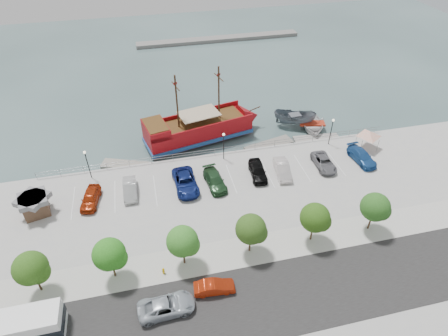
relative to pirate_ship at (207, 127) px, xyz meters
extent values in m
plane|color=#384D4D|center=(1.06, -13.59, -2.00)|extent=(160.00, 160.00, 0.00)
cube|color=black|center=(1.06, -29.59, -0.99)|extent=(100.00, 8.00, 0.04)
cube|color=#B7B5AE|center=(1.06, -23.59, -0.98)|extent=(100.00, 4.00, 0.05)
cylinder|color=gray|center=(1.06, -5.79, -0.05)|extent=(50.00, 0.06, 0.06)
cylinder|color=gray|center=(1.06, -5.79, -0.45)|extent=(50.00, 0.06, 0.06)
cube|color=slate|center=(11.06, 41.41, -1.60)|extent=(40.00, 3.00, 0.80)
cube|color=maroon|center=(-1.33, -0.30, -0.09)|extent=(16.73, 8.39, 2.60)
cube|color=#1E488A|center=(-1.33, -0.30, -0.94)|extent=(17.09, 8.75, 0.60)
cone|color=maroon|center=(7.27, 1.63, -0.09)|extent=(4.18, 5.39, 4.81)
cube|color=maroon|center=(-7.68, -1.72, 1.91)|extent=(4.03, 5.54, 1.40)
cube|color=#523213|center=(-7.68, -1.72, 2.66)|extent=(3.74, 5.11, 0.12)
cube|color=#523213|center=(-0.84, -0.19, 1.26)|extent=(13.67, 7.15, 0.15)
cube|color=maroon|center=(-1.86, 2.05, 1.56)|extent=(15.68, 3.70, 0.70)
cube|color=maroon|center=(-0.81, -2.64, 1.56)|extent=(15.68, 3.70, 0.70)
cylinder|color=#382111|center=(2.09, 0.47, 5.32)|extent=(0.29, 0.29, 8.21)
cylinder|color=#382111|center=(-4.26, -0.96, 5.32)|extent=(0.29, 0.29, 8.21)
cylinder|color=#382111|center=(2.09, 0.47, 7.82)|extent=(0.79, 2.96, 0.14)
cylinder|color=#382111|center=(-4.26, -0.96, 7.82)|extent=(0.79, 2.96, 0.14)
cube|color=#C2AC89|center=(-1.14, -0.25, 2.71)|extent=(6.50, 4.98, 0.12)
cylinder|color=#382111|center=(7.95, 1.78, 1.11)|extent=(2.47, 0.70, 0.59)
imported|color=slate|center=(14.50, 0.18, -0.70)|extent=(7.12, 5.09, 2.59)
imported|color=silver|center=(16.99, -1.28, -1.28)|extent=(6.38, 7.86, 1.43)
cube|color=gray|center=(-12.50, -4.39, -1.80)|extent=(7.18, 4.30, 0.40)
cube|color=gray|center=(8.74, -4.39, -1.78)|extent=(7.95, 3.95, 0.44)
cube|color=gray|center=(16.51, -4.39, -1.79)|extent=(7.27, 2.60, 0.41)
cube|color=brown|center=(-22.85, -12.41, -0.01)|extent=(3.28, 3.28, 1.98)
cube|color=slate|center=(-22.85, -12.41, 1.21)|extent=(3.72, 3.72, 0.63)
cylinder|color=slate|center=(21.19, -7.65, -0.01)|extent=(0.08, 0.08, 1.98)
cylinder|color=slate|center=(23.46, -8.20, -0.01)|extent=(0.08, 0.08, 1.98)
cylinder|color=slate|center=(20.64, -9.92, -0.01)|extent=(0.08, 0.08, 1.98)
cylinder|color=slate|center=(22.91, -10.47, -0.01)|extent=(0.08, 0.08, 1.98)
pyramid|color=silver|center=(22.05, -9.06, 1.74)|extent=(4.55, 4.55, 0.81)
imported|color=#A5ADB7|center=(-9.30, -28.56, -0.27)|extent=(5.34, 2.66, 1.45)
imported|color=#AF260C|center=(-4.61, -27.55, -0.35)|extent=(4.05, 1.71, 1.30)
cube|color=white|center=(-21.96, -28.09, 0.35)|extent=(7.52, 2.61, 2.68)
cube|color=black|center=(-21.96, -28.09, 0.18)|extent=(7.63, 2.71, 0.86)
cylinder|color=#C59300|center=(-9.18, -24.39, -0.70)|extent=(0.24, 0.24, 0.60)
sphere|color=#C59300|center=(-9.18, -24.39, -0.38)|extent=(0.26, 0.26, 0.26)
cylinder|color=black|center=(-16.94, -7.09, 1.00)|extent=(0.12, 0.12, 4.00)
sphere|color=#FFF2CC|center=(-16.94, -7.09, 3.10)|extent=(0.36, 0.36, 0.36)
cylinder|color=black|center=(1.06, -7.09, 1.00)|extent=(0.12, 0.12, 4.00)
sphere|color=#FFF2CC|center=(1.06, -7.09, 3.10)|extent=(0.36, 0.36, 0.36)
cylinder|color=black|center=(17.06, -7.09, 1.00)|extent=(0.12, 0.12, 4.00)
sphere|color=#FFF2CC|center=(17.06, -7.09, 3.10)|extent=(0.36, 0.36, 0.36)
cylinder|color=#473321|center=(-20.94, -23.59, 0.10)|extent=(0.20, 0.20, 2.20)
sphere|color=#2A5115|center=(-20.94, -23.59, 2.40)|extent=(3.20, 3.20, 3.20)
sphere|color=#2A5115|center=(-20.34, -23.89, 2.00)|extent=(2.20, 2.20, 2.20)
cylinder|color=#473321|center=(-13.94, -23.59, 0.10)|extent=(0.20, 0.20, 2.20)
sphere|color=#266A19|center=(-13.94, -23.59, 2.40)|extent=(3.20, 3.20, 3.20)
sphere|color=#266A19|center=(-13.34, -23.89, 2.00)|extent=(2.20, 2.20, 2.20)
cylinder|color=#473321|center=(-6.94, -23.59, 0.10)|extent=(0.20, 0.20, 2.20)
sphere|color=#2F6B20|center=(-6.94, -23.59, 2.40)|extent=(3.20, 3.20, 3.20)
sphere|color=#2F6B20|center=(-6.34, -23.89, 2.00)|extent=(2.20, 2.20, 2.20)
cylinder|color=#473321|center=(0.06, -23.59, 0.10)|extent=(0.20, 0.20, 2.20)
sphere|color=#294816|center=(0.06, -23.59, 2.40)|extent=(3.20, 3.20, 3.20)
sphere|color=#294816|center=(0.66, -23.89, 2.00)|extent=(2.20, 2.20, 2.20)
cylinder|color=#473321|center=(7.06, -23.59, 0.10)|extent=(0.20, 0.20, 2.20)
sphere|color=#284C13|center=(7.06, -23.59, 2.40)|extent=(3.20, 3.20, 3.20)
sphere|color=#284C13|center=(7.66, -23.89, 2.00)|extent=(2.20, 2.20, 2.20)
cylinder|color=#473321|center=(14.06, -23.59, 0.10)|extent=(0.20, 0.20, 2.20)
sphere|color=#25531A|center=(14.06, -23.59, 2.40)|extent=(3.20, 3.20, 3.20)
sphere|color=#25531A|center=(14.66, -23.89, 2.00)|extent=(2.20, 2.20, 2.20)
imported|color=#9A290B|center=(-16.71, -12.09, -0.21)|extent=(2.69, 4.88, 1.57)
imported|color=#BEBEBE|center=(-11.99, -11.48, -0.24)|extent=(1.61, 4.58, 1.51)
imported|color=navy|center=(-5.04, -11.89, -0.16)|extent=(3.07, 6.15, 1.67)
imported|color=#214625|center=(-1.31, -12.29, -0.24)|extent=(2.68, 5.42, 1.51)
imported|color=black|center=(4.61, -11.73, -0.17)|extent=(2.38, 5.03, 1.66)
imported|color=silver|center=(7.94, -12.10, -0.20)|extent=(2.22, 4.97, 1.58)
imported|color=slate|center=(13.98, -11.90, -0.31)|extent=(2.43, 5.01, 1.37)
imported|color=#1F4E90|center=(19.65, -11.94, -0.24)|extent=(2.63, 5.41, 1.52)
camera|label=1|loc=(-8.44, -48.07, 30.91)|focal=30.00mm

